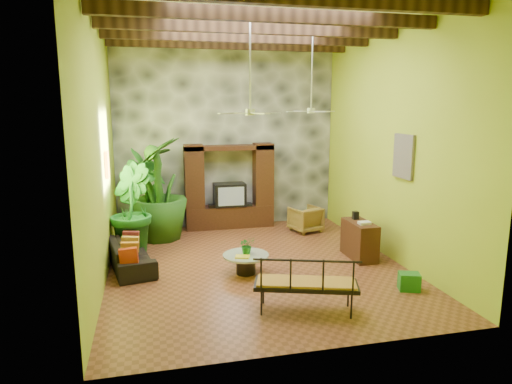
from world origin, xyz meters
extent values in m
plane|color=brown|center=(0.00, 0.00, 0.00)|extent=(7.00, 7.00, 0.00)
cube|color=silver|center=(0.00, 0.00, 5.00)|extent=(6.00, 7.00, 0.02)
cube|color=#A3BB2A|center=(0.00, 3.50, 2.50)|extent=(6.00, 0.02, 5.00)
cube|color=#A3BB2A|center=(-3.00, 0.00, 2.50)|extent=(0.02, 7.00, 5.00)
cube|color=#A3BB2A|center=(3.00, 0.00, 2.50)|extent=(0.02, 7.00, 5.00)
cube|color=#35373C|center=(0.00, 3.44, 2.50)|extent=(5.98, 0.10, 4.98)
cube|color=#382212|center=(0.00, -1.30, 4.78)|extent=(5.95, 0.16, 0.22)
cube|color=#382212|center=(0.00, 0.00, 4.78)|extent=(5.95, 0.16, 0.22)
cube|color=#382212|center=(0.00, 1.30, 4.78)|extent=(5.95, 0.16, 0.22)
cube|color=#382212|center=(0.00, 2.60, 4.78)|extent=(5.95, 0.16, 0.22)
cube|color=black|center=(0.00, 3.14, 0.30)|extent=(2.40, 0.50, 0.60)
cube|color=black|center=(-0.95, 3.14, 1.30)|extent=(0.50, 0.48, 2.00)
cube|color=black|center=(0.95, 3.14, 1.30)|extent=(0.50, 0.48, 2.00)
cube|color=black|center=(0.00, 3.14, 2.20)|extent=(2.40, 0.48, 0.12)
cube|color=black|center=(0.00, 3.12, 0.92)|extent=(0.85, 0.52, 0.62)
cube|color=#8C99A8|center=(0.00, 2.85, 0.92)|extent=(0.70, 0.02, 0.50)
cylinder|color=silver|center=(-0.20, -0.40, 4.10)|extent=(0.04, 0.04, 1.80)
cylinder|color=silver|center=(-0.20, -0.40, 3.20)|extent=(0.18, 0.18, 0.12)
cube|color=silver|center=(0.15, -0.31, 3.18)|extent=(0.58, 0.26, 0.01)
cube|color=silver|center=(-0.29, -0.05, 3.18)|extent=(0.26, 0.58, 0.01)
cube|color=silver|center=(-0.55, -0.49, 3.18)|extent=(0.58, 0.26, 0.01)
cube|color=silver|center=(-0.11, -0.75, 3.18)|extent=(0.26, 0.58, 0.01)
cylinder|color=silver|center=(1.60, 1.20, 4.10)|extent=(0.04, 0.04, 1.80)
cylinder|color=silver|center=(1.60, 1.20, 3.20)|extent=(0.18, 0.18, 0.12)
cube|color=silver|center=(1.95, 1.29, 3.18)|extent=(0.58, 0.26, 0.01)
cube|color=silver|center=(1.51, 1.55, 3.18)|extent=(0.26, 0.58, 0.01)
cube|color=silver|center=(1.25, 1.11, 3.18)|extent=(0.58, 0.26, 0.01)
cube|color=silver|center=(1.69, 0.85, 3.18)|extent=(0.26, 0.58, 0.01)
cube|color=gold|center=(-2.96, 1.00, 2.10)|extent=(0.06, 0.32, 0.55)
cube|color=teal|center=(2.96, -0.60, 2.30)|extent=(0.06, 0.70, 0.90)
imported|color=black|center=(-2.55, 0.46, 0.28)|extent=(1.09, 2.01, 0.56)
imported|color=olive|center=(1.90, 2.25, 0.34)|extent=(0.91, 0.92, 0.67)
imported|color=#1F671B|center=(-2.20, 2.59, 1.14)|extent=(1.31, 1.45, 2.28)
imported|color=#1A6421|center=(-2.57, 1.43, 1.03)|extent=(1.17, 1.33, 2.06)
imported|color=#245616|center=(-1.91, 2.45, 1.28)|extent=(1.73, 1.73, 2.56)
cylinder|color=black|center=(-0.30, -0.41, 0.18)|extent=(0.39, 0.39, 0.36)
cylinder|color=silver|center=(-0.30, -0.41, 0.38)|extent=(0.92, 0.92, 0.04)
imported|color=#1A651E|center=(-0.27, -0.36, 0.57)|extent=(0.36, 0.32, 0.35)
cube|color=yellow|center=(-0.40, -0.58, 0.41)|extent=(0.32, 0.27, 0.03)
cube|color=black|center=(0.31, -2.29, 0.45)|extent=(1.77, 1.06, 0.07)
cube|color=#AF762B|center=(0.31, -2.29, 0.49)|extent=(1.67, 0.98, 0.06)
cube|color=black|center=(0.31, -2.59, 0.72)|extent=(1.61, 0.56, 0.54)
cube|color=#331910|center=(2.34, -0.05, 0.41)|extent=(0.46, 1.02, 0.81)
cube|color=#1B661F|center=(2.43, -1.91, 0.16)|extent=(0.44, 0.38, 0.32)
camera|label=1|loc=(-2.10, -8.92, 3.35)|focal=32.00mm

